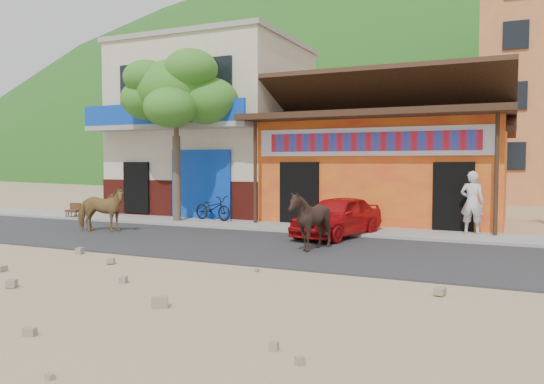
{
  "coord_description": "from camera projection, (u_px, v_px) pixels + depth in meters",
  "views": [
    {
      "loc": [
        6.22,
        -9.84,
        2.2
      ],
      "look_at": [
        0.38,
        3.0,
        1.4
      ],
      "focal_mm": 35.0,
      "sensor_mm": 36.0,
      "label": 1
    }
  ],
  "objects": [
    {
      "name": "cow_dark",
      "position": [
        310.0,
        221.0,
        12.89
      ],
      "size": [
        1.76,
        1.72,
        1.46
      ],
      "primitive_type": "imported",
      "rotation": [
        0.0,
        0.0,
        -0.97
      ],
      "color": "black",
      "rests_on": "road"
    },
    {
      "name": "cafe_chair_right",
      "position": [
        73.0,
        204.0,
        20.14
      ],
      "size": [
        0.55,
        0.55,
        0.97
      ],
      "primitive_type": null,
      "rotation": [
        0.0,
        0.0,
        0.26
      ],
      "color": "#462317",
      "rests_on": "sidewalk"
    },
    {
      "name": "ground",
      "position": [
        200.0,
        262.0,
        11.64
      ],
      "size": [
        120.0,
        120.0,
        0.0
      ],
      "primitive_type": "plane",
      "color": "#9E825B",
      "rests_on": "ground"
    },
    {
      "name": "tree",
      "position": [
        176.0,
        136.0,
        18.63
      ],
      "size": [
        3.0,
        3.0,
        6.0
      ],
      "primitive_type": null,
      "color": "#2D721E",
      "rests_on": "sidewalk"
    },
    {
      "name": "hillside",
      "position": [
        466.0,
        92.0,
        74.57
      ],
      "size": [
        100.0,
        40.0,
        24.0
      ],
      "primitive_type": "ellipsoid",
      "color": "#194C14",
      "rests_on": "ground"
    },
    {
      "name": "cafe_building",
      "position": [
        215.0,
        132.0,
        22.8
      ],
      "size": [
        7.0,
        6.0,
        7.0
      ],
      "primitive_type": "cube",
      "color": "beige",
      "rests_on": "ground"
    },
    {
      "name": "cow_tan",
      "position": [
        101.0,
        209.0,
        16.4
      ],
      "size": [
        1.8,
        1.23,
        1.39
      ],
      "primitive_type": "imported",
      "rotation": [
        0.0,
        0.0,
        1.89
      ],
      "color": "olive",
      "rests_on": "road"
    },
    {
      "name": "cafe_chair_left",
      "position": [
        74.0,
        206.0,
        20.18
      ],
      "size": [
        0.51,
        0.51,
        0.83
      ],
      "primitive_type": null,
      "rotation": [
        0.0,
        0.0,
        -0.43
      ],
      "color": "#4F2C1A",
      "rests_on": "sidewalk"
    },
    {
      "name": "road",
      "position": [
        251.0,
        245.0,
        13.91
      ],
      "size": [
        60.0,
        5.0,
        0.04
      ],
      "primitive_type": "cube",
      "color": "#28282B",
      "rests_on": "ground"
    },
    {
      "name": "dance_club",
      "position": [
        389.0,
        173.0,
        19.8
      ],
      "size": [
        8.0,
        6.0,
        3.6
      ],
      "primitive_type": "cube",
      "color": "orange",
      "rests_on": "ground"
    },
    {
      "name": "scooter",
      "position": [
        213.0,
        208.0,
        18.93
      ],
      "size": [
        1.75,
        0.94,
        0.87
      ],
      "primitive_type": "imported",
      "rotation": [
        0.0,
        0.0,
        1.34
      ],
      "color": "black",
      "rests_on": "sidewalk"
    },
    {
      "name": "red_car",
      "position": [
        337.0,
        216.0,
        15.29
      ],
      "size": [
        2.12,
        3.71,
        1.19
      ],
      "primitive_type": "imported",
      "rotation": [
        0.0,
        0.0,
        -0.22
      ],
      "color": "#B10C10",
      "rests_on": "road"
    },
    {
      "name": "pedestrian",
      "position": [
        472.0,
        202.0,
        15.37
      ],
      "size": [
        0.72,
        0.53,
        1.83
      ],
      "primitive_type": "imported",
      "rotation": [
        0.0,
        0.0,
        3.0
      ],
      "color": "silver",
      "rests_on": "sidewalk"
    },
    {
      "name": "sidewalk",
      "position": [
        300.0,
        228.0,
        17.09
      ],
      "size": [
        60.0,
        2.0,
        0.12
      ],
      "primitive_type": "cube",
      "color": "gray",
      "rests_on": "ground"
    }
  ]
}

